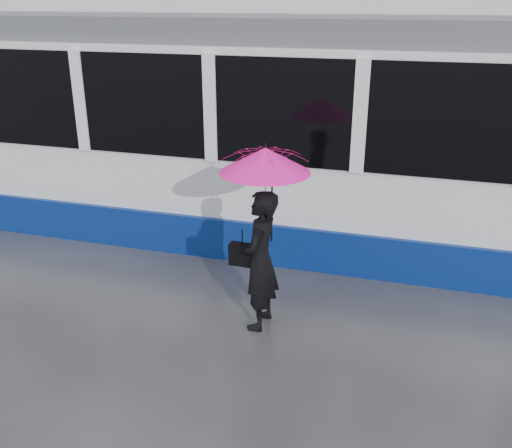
% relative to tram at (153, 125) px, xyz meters
% --- Properties ---
extents(ground, '(90.00, 90.00, 0.00)m').
position_rel_tram_xyz_m(ground, '(1.48, -2.50, -1.64)').
color(ground, '#2C2C31').
rests_on(ground, ground).
extents(rails, '(34.00, 1.51, 0.02)m').
position_rel_tram_xyz_m(rails, '(1.48, -0.00, -1.63)').
color(rails, '#3F3D38').
rests_on(rails, ground).
extents(tram, '(26.00, 2.56, 3.35)m').
position_rel_tram_xyz_m(tram, '(0.00, 0.00, 0.00)').
color(tram, white).
rests_on(tram, ground).
extents(woman, '(0.41, 0.61, 1.66)m').
position_rel_tram_xyz_m(woman, '(2.67, -2.81, -0.81)').
color(woman, black).
rests_on(woman, ground).
extents(umbrella, '(1.00, 1.00, 1.12)m').
position_rel_tram_xyz_m(umbrella, '(2.72, -2.81, 0.18)').
color(umbrella, '#DF1250').
rests_on(umbrella, ground).
extents(handbag, '(0.30, 0.13, 0.44)m').
position_rel_tram_xyz_m(handbag, '(2.45, -2.79, -0.77)').
color(handbag, black).
rests_on(handbag, ground).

